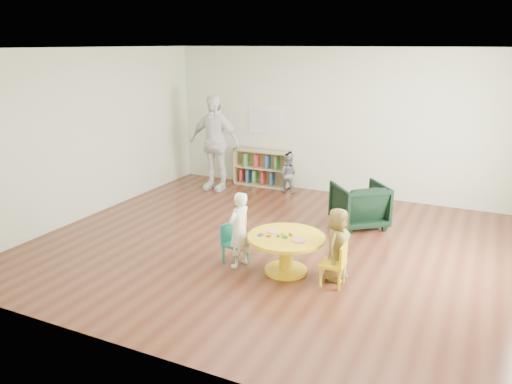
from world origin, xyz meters
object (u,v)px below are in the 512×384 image
Objects in this scene: kid_chair_right at (336,263)px; adult_caretaker at (214,143)px; kid_chair_left at (233,242)px; child_right at (337,244)px; toddler at (288,174)px; armchair at (359,205)px; bookshelf at (262,168)px; activity_table at (286,247)px; child_left at (239,230)px.

adult_caretaker reaches higher than kid_chair_right.
kid_chair_left is at bearing -55.60° from adult_caretaker.
kid_chair_right is 0.24m from child_right.
toddler is 0.40× the size of adult_caretaker.
adult_caretaker reaches higher than armchair.
bookshelf is at bearing -24.79° from toddler.
toddler is (-1.32, 3.34, 0.04)m from activity_table.
child_left is (-1.06, -2.18, 0.15)m from armchair.
kid_chair_right is at bearing -53.76° from bookshelf.
armchair is 2.43m from child_left.
armchair reaches higher than kid_chair_left.
child_left is at bearing 73.53° from kid_chair_left.
child_left reaches higher than armchair.
bookshelf is at bearing -144.97° from child_left.
activity_table is 1.31× the size of toddler.
bookshelf reaches higher than armchair.
activity_table is 0.83× the size of bookshelf.
armchair is 0.84× the size of child_right.
kid_chair_right is at bearing 100.49° from kid_chair_left.
bookshelf is at bearing 34.08° from kid_chair_right.
activity_table is at bearing -46.45° from adult_caretaker.
child_left is (1.39, -3.71, 0.15)m from bookshelf.
child_left reaches higher than child_right.
toddler is at bearing 15.47° from adult_caretaker.
bookshelf is 3.96m from child_left.
adult_caretaker is (-0.74, -0.66, 0.59)m from bookshelf.
activity_table is 0.76m from kid_chair_left.
kid_chair_left is 3.85m from bookshelf.
kid_chair_right is 4.58m from bookshelf.
kid_chair_left is 0.69× the size of armchair.
child_right reaches higher than toddler.
kid_chair_right is 1.34m from child_left.
kid_chair_right is 4.64m from adult_caretaker.
adult_caretaker reaches higher than child_right.
kid_chair_left is 0.45× the size of bookshelf.
armchair is 0.41× the size of adult_caretaker.
kid_chair_right is 0.58× the size of child_right.
child_right is (1.41, 0.10, 0.18)m from kid_chair_left.
child_left is 1.09× the size of child_right.
bookshelf is at bearing 119.19° from activity_table.
toddler is at bearing 28.31° from kid_chair_right.
kid_chair_left is at bearing 96.21° from toddler.
activity_table is 1.84× the size of kid_chair_left.
toddler is (-1.97, 3.26, -0.09)m from child_right.
toddler is (-2.01, 3.42, 0.09)m from kid_chair_right.
kid_chair_right reaches higher than activity_table.
child_left is 0.54× the size of adult_caretaker.
child_right is (2.67, -3.54, 0.10)m from bookshelf.
child_left is at bearing -69.49° from bookshelf.
child_right reaches higher than activity_table.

